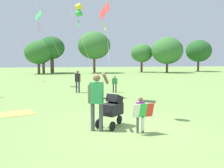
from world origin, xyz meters
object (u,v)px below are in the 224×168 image
(stroller, at_px, (113,107))
(kite_orange_delta, at_px, (79,11))
(kite_blue_high, at_px, (38,18))
(picnic_blanket, at_px, (15,114))
(person_couple_left, at_px, (115,82))
(person_sitting_far, at_px, (78,80))
(kite_green_novelty, at_px, (104,13))
(child_with_butterfly_kite, at_px, (141,112))
(person_adult_flyer, at_px, (97,97))

(stroller, relative_size, kite_orange_delta, 0.21)
(kite_blue_high, height_order, picnic_blanket, kite_blue_high)
(stroller, bearing_deg, person_couple_left, 78.60)
(kite_blue_high, bearing_deg, person_sitting_far, -54.95)
(kite_green_novelty, xyz_separation_m, kite_blue_high, (-3.87, 7.37, 0.83))
(kite_green_novelty, distance_m, picnic_blanket, 6.19)
(kite_orange_delta, bearing_deg, kite_green_novelty, -49.02)
(kite_green_novelty, bearing_deg, stroller, -95.41)
(person_couple_left, bearing_deg, stroller, -101.40)
(child_with_butterfly_kite, xyz_separation_m, stroller, (-0.65, 0.84, -0.01))
(kite_orange_delta, bearing_deg, picnic_blanket, -127.22)
(stroller, relative_size, picnic_blanket, 0.73)
(stroller, xyz_separation_m, kite_green_novelty, (0.44, 4.67, 3.73))
(child_with_butterfly_kite, relative_size, stroller, 1.01)
(stroller, height_order, person_couple_left, person_couple_left)
(child_with_butterfly_kite, distance_m, person_sitting_far, 9.11)
(person_sitting_far, height_order, person_couple_left, person_sitting_far)
(person_sitting_far, bearing_deg, person_adult_flyer, -88.86)
(kite_green_novelty, relative_size, picnic_blanket, 3.49)
(child_with_butterfly_kite, distance_m, kite_green_novelty, 6.65)
(kite_green_novelty, bearing_deg, kite_blue_high, 117.73)
(stroller, bearing_deg, child_with_butterfly_kite, -51.95)
(person_couple_left, xyz_separation_m, picnic_blanket, (-4.97, -5.41, -0.63))
(child_with_butterfly_kite, height_order, person_sitting_far, person_sitting_far)
(person_adult_flyer, xyz_separation_m, stroller, (0.54, 0.39, -0.40))
(kite_orange_delta, bearing_deg, kite_blue_high, 114.25)
(child_with_butterfly_kite, height_order, kite_green_novelty, kite_green_novelty)
(child_with_butterfly_kite, xyz_separation_m, kite_orange_delta, (-1.36, 6.83, 4.02))
(kite_orange_delta, distance_m, person_sitting_far, 4.38)
(person_sitting_far, bearing_deg, kite_green_novelty, -71.72)
(kite_green_novelty, distance_m, kite_blue_high, 8.37)
(picnic_blanket, bearing_deg, kite_orange_delta, 52.78)
(person_sitting_far, relative_size, person_couple_left, 1.30)
(person_sitting_far, bearing_deg, kite_orange_delta, -89.86)
(child_with_butterfly_kite, xyz_separation_m, person_adult_flyer, (-1.20, 0.45, 0.39))
(kite_orange_delta, xyz_separation_m, kite_green_novelty, (1.15, -1.32, -0.30))
(kite_orange_delta, bearing_deg, stroller, -83.28)
(kite_orange_delta, relative_size, person_sitting_far, 3.56)
(kite_blue_high, xyz_separation_m, person_sitting_far, (2.72, -3.88, -4.34))
(kite_blue_high, bearing_deg, person_adult_flyer, -76.92)
(picnic_blanket, bearing_deg, kite_green_novelty, 29.94)
(stroller, xyz_separation_m, person_couple_left, (1.59, 7.88, 0.03))
(stroller, distance_m, picnic_blanket, 4.23)
(person_adult_flyer, distance_m, person_couple_left, 8.55)
(kite_blue_high, xyz_separation_m, picnic_blanket, (0.05, -9.57, -5.16))
(kite_green_novelty, bearing_deg, kite_orange_delta, 130.98)
(kite_green_novelty, relative_size, person_sitting_far, 3.52)
(person_adult_flyer, bearing_deg, stroller, 35.80)
(picnic_blanket, bearing_deg, child_with_butterfly_kite, -39.30)
(person_adult_flyer, distance_m, picnic_blanket, 4.16)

